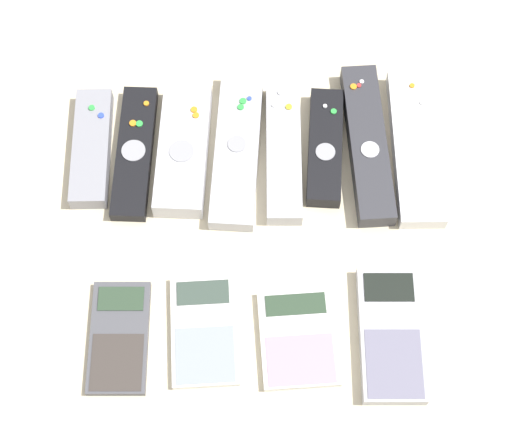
{
  "coord_description": "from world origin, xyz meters",
  "views": [
    {
      "loc": [
        0.0,
        -0.38,
        0.93
      ],
      "look_at": [
        0.0,
        0.03,
        0.01
      ],
      "focal_mm": 60.0,
      "sensor_mm": 36.0,
      "label": 1
    }
  ],
  "objects_px": {
    "remote_4": "(284,152)",
    "remote_7": "(416,148)",
    "calculator_2": "(298,338)",
    "calculator_3": "(391,335)",
    "remote_5": "(325,147)",
    "remote_3": "(237,149)",
    "calculator_1": "(204,330)",
    "remote_0": "(92,147)",
    "remote_6": "(368,144)",
    "remote_2": "(183,149)",
    "remote_1": "(135,152)",
    "calculator_0": "(119,337)"
  },
  "relations": [
    {
      "from": "remote_3",
      "to": "remote_6",
      "type": "bearing_deg",
      "value": 5.71
    },
    {
      "from": "remote_0",
      "to": "calculator_2",
      "type": "height_order",
      "value": "remote_0"
    },
    {
      "from": "calculator_2",
      "to": "calculator_3",
      "type": "relative_size",
      "value": 0.76
    },
    {
      "from": "calculator_0",
      "to": "remote_5",
      "type": "bearing_deg",
      "value": 45.17
    },
    {
      "from": "remote_0",
      "to": "remote_6",
      "type": "bearing_deg",
      "value": -0.18
    },
    {
      "from": "remote_3",
      "to": "calculator_2",
      "type": "distance_m",
      "value": 0.25
    },
    {
      "from": "remote_1",
      "to": "remote_6",
      "type": "relative_size",
      "value": 0.84
    },
    {
      "from": "remote_3",
      "to": "remote_7",
      "type": "height_order",
      "value": "same"
    },
    {
      "from": "calculator_1",
      "to": "calculator_3",
      "type": "relative_size",
      "value": 0.85
    },
    {
      "from": "calculator_1",
      "to": "remote_0",
      "type": "bearing_deg",
      "value": 118.6
    },
    {
      "from": "calculator_0",
      "to": "remote_0",
      "type": "bearing_deg",
      "value": 101.42
    },
    {
      "from": "remote_4",
      "to": "remote_7",
      "type": "relative_size",
      "value": 0.89
    },
    {
      "from": "remote_7",
      "to": "remote_6",
      "type": "bearing_deg",
      "value": 175.74
    },
    {
      "from": "remote_2",
      "to": "calculator_3",
      "type": "relative_size",
      "value": 1.13
    },
    {
      "from": "remote_7",
      "to": "remote_4",
      "type": "bearing_deg",
      "value": -178.43
    },
    {
      "from": "remote_2",
      "to": "calculator_1",
      "type": "relative_size",
      "value": 1.33
    },
    {
      "from": "calculator_0",
      "to": "calculator_2",
      "type": "bearing_deg",
      "value": -0.41
    },
    {
      "from": "calculator_2",
      "to": "remote_1",
      "type": "bearing_deg",
      "value": 125.9
    },
    {
      "from": "remote_0",
      "to": "calculator_3",
      "type": "height_order",
      "value": "remote_0"
    },
    {
      "from": "remote_4",
      "to": "remote_6",
      "type": "height_order",
      "value": "remote_6"
    },
    {
      "from": "remote_2",
      "to": "remote_6",
      "type": "bearing_deg",
      "value": 4.79
    },
    {
      "from": "remote_1",
      "to": "remote_7",
      "type": "distance_m",
      "value": 0.35
    },
    {
      "from": "remote_0",
      "to": "remote_2",
      "type": "relative_size",
      "value": 0.89
    },
    {
      "from": "remote_6",
      "to": "calculator_1",
      "type": "bearing_deg",
      "value": -133.23
    },
    {
      "from": "calculator_1",
      "to": "calculator_2",
      "type": "distance_m",
      "value": 0.11
    },
    {
      "from": "remote_0",
      "to": "remote_3",
      "type": "distance_m",
      "value": 0.18
    },
    {
      "from": "remote_1",
      "to": "remote_3",
      "type": "xyz_separation_m",
      "value": [
        0.13,
        0.0,
        0.0
      ]
    },
    {
      "from": "remote_6",
      "to": "remote_7",
      "type": "bearing_deg",
      "value": -7.19
    },
    {
      "from": "remote_0",
      "to": "remote_6",
      "type": "xyz_separation_m",
      "value": [
        0.34,
        0.0,
        0.0
      ]
    },
    {
      "from": "remote_0",
      "to": "remote_6",
      "type": "height_order",
      "value": "remote_6"
    },
    {
      "from": "remote_0",
      "to": "calculator_2",
      "type": "bearing_deg",
      "value": -44.9
    },
    {
      "from": "remote_5",
      "to": "remote_1",
      "type": "bearing_deg",
      "value": -174.96
    },
    {
      "from": "remote_5",
      "to": "calculator_3",
      "type": "xyz_separation_m",
      "value": [
        0.07,
        -0.24,
        -0.0
      ]
    },
    {
      "from": "remote_0",
      "to": "calculator_2",
      "type": "relative_size",
      "value": 1.33
    },
    {
      "from": "remote_4",
      "to": "remote_6",
      "type": "xyz_separation_m",
      "value": [
        0.1,
        0.01,
        0.0
      ]
    },
    {
      "from": "remote_1",
      "to": "remote_7",
      "type": "xyz_separation_m",
      "value": [
        0.35,
        0.01,
        0.0
      ]
    },
    {
      "from": "remote_3",
      "to": "calculator_3",
      "type": "bearing_deg",
      "value": -49.97
    },
    {
      "from": "remote_4",
      "to": "remote_6",
      "type": "bearing_deg",
      "value": 5.5
    },
    {
      "from": "calculator_1",
      "to": "remote_2",
      "type": "bearing_deg",
      "value": 94.48
    },
    {
      "from": "remote_3",
      "to": "calculator_2",
      "type": "bearing_deg",
      "value": -69.95
    },
    {
      "from": "remote_7",
      "to": "calculator_2",
      "type": "height_order",
      "value": "remote_7"
    },
    {
      "from": "remote_1",
      "to": "remote_5",
      "type": "xyz_separation_m",
      "value": [
        0.24,
        0.01,
        0.0
      ]
    },
    {
      "from": "remote_1",
      "to": "calculator_2",
      "type": "bearing_deg",
      "value": -47.95
    },
    {
      "from": "remote_3",
      "to": "remote_7",
      "type": "bearing_deg",
      "value": 4.16
    },
    {
      "from": "calculator_3",
      "to": "remote_4",
      "type": "bearing_deg",
      "value": 116.66
    },
    {
      "from": "remote_1",
      "to": "remote_2",
      "type": "distance_m",
      "value": 0.06
    },
    {
      "from": "calculator_2",
      "to": "remote_2",
      "type": "bearing_deg",
      "value": 116.04
    },
    {
      "from": "remote_7",
      "to": "remote_0",
      "type": "bearing_deg",
      "value": 179.44
    },
    {
      "from": "calculator_2",
      "to": "remote_5",
      "type": "bearing_deg",
      "value": 77.19
    },
    {
      "from": "remote_6",
      "to": "calculator_0",
      "type": "height_order",
      "value": "remote_6"
    }
  ]
}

